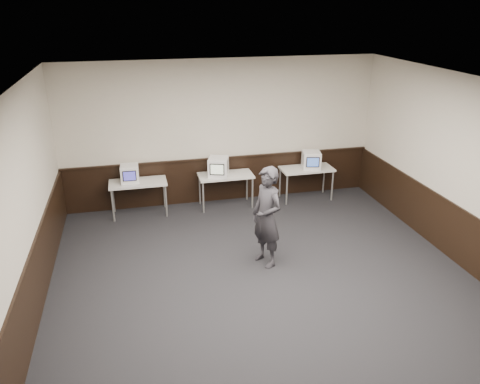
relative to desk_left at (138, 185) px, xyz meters
name	(u,v)px	position (x,y,z in m)	size (l,w,h in m)	color
floor	(273,296)	(1.90, -3.60, -0.68)	(8.00, 8.00, 0.00)	black
ceiling	(279,92)	(1.90, -3.60, 2.52)	(8.00, 8.00, 0.00)	white
back_wall	(222,133)	(1.90, 0.40, 0.92)	(7.00, 7.00, 0.00)	beige
left_wall	(15,229)	(-1.60, -3.60, 0.92)	(8.00, 8.00, 0.00)	beige
wainscot_back	(222,179)	(1.90, 0.38, -0.18)	(6.98, 0.04, 1.00)	black
wainscot_left	(31,300)	(-1.58, -3.60, -0.18)	(0.04, 7.98, 1.00)	black
wainscot_right	(470,244)	(5.38, -3.60, -0.18)	(0.04, 7.98, 1.00)	black
wainscot_rail	(222,158)	(1.90, 0.36, 0.34)	(6.98, 0.06, 0.04)	black
desk_left	(138,185)	(0.00, 0.00, 0.00)	(1.20, 0.60, 0.75)	silver
desk_center	(226,178)	(1.90, 0.00, 0.00)	(1.20, 0.60, 0.75)	silver
desk_right	(307,171)	(3.80, 0.00, 0.00)	(1.20, 0.60, 0.75)	silver
emac_left	(130,174)	(-0.15, 0.03, 0.26)	(0.39, 0.41, 0.37)	white
emac_center	(218,167)	(1.73, -0.05, 0.28)	(0.54, 0.55, 0.42)	white
emac_right	(311,160)	(3.88, -0.04, 0.27)	(0.47, 0.49, 0.39)	white
person	(267,217)	(2.08, -2.59, 0.21)	(0.65, 0.43, 1.78)	#29282E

